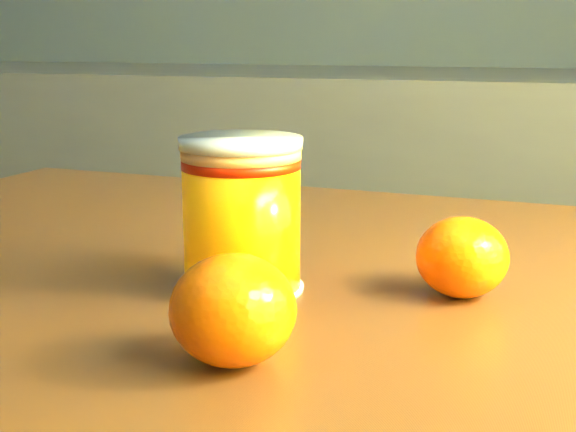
% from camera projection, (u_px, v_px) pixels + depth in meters
% --- Properties ---
extents(kitchen_counter, '(3.15, 0.60, 0.90)m').
position_uv_depth(kitchen_counter, '(110.00, 242.00, 2.09)').
color(kitchen_counter, '#4B4C50').
rests_on(kitchen_counter, ground).
extents(juice_glass, '(0.08, 0.08, 0.11)m').
position_uv_depth(juice_glass, '(242.00, 216.00, 0.55)').
color(juice_glass, orange).
rests_on(juice_glass, table).
extents(orange_front, '(0.07, 0.07, 0.06)m').
position_uv_depth(orange_front, '(233.00, 310.00, 0.43)').
color(orange_front, '#FF6105').
rests_on(orange_front, table).
extents(orange_back, '(0.07, 0.07, 0.06)m').
position_uv_depth(orange_back, '(462.00, 257.00, 0.54)').
color(orange_back, '#FF6105').
rests_on(orange_back, table).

